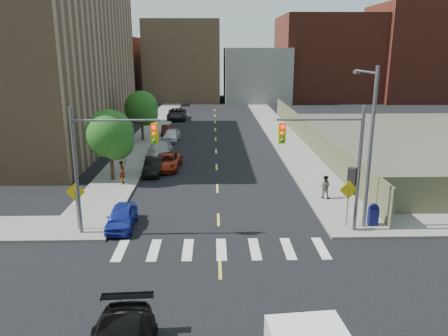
{
  "coord_description": "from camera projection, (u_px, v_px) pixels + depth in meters",
  "views": [
    {
      "loc": [
        -0.28,
        -16.24,
        9.82
      ],
      "look_at": [
        0.45,
        12.34,
        2.0
      ],
      "focal_mm": 35.0,
      "sensor_mm": 36.0,
      "label": 1
    }
  ],
  "objects": [
    {
      "name": "warn_sign_ne",
      "position": [
        348.0,
        195.0,
        24.17
      ],
      "size": [
        1.06,
        0.06,
        2.83
      ],
      "color": "#59595E",
      "rests_on": "ground"
    },
    {
      "name": "building_nw",
      "position": [
        0.0,
        67.0,
        44.53
      ],
      "size": [
        22.0,
        30.0,
        16.0
      ],
      "primitive_type": "cube",
      "color": "#8C6B4C",
      "rests_on": "ground"
    },
    {
      "name": "bg_bldg_midwest",
      "position": [
        184.0,
        61.0,
        85.55
      ],
      "size": [
        14.0,
        16.0,
        15.0
      ],
      "primitive_type": "cube",
      "color": "#8C6B4C",
      "rests_on": "ground"
    },
    {
      "name": "signal_ne",
      "position": [
        332.0,
        153.0,
        22.99
      ],
      "size": [
        4.59,
        0.3,
        7.0
      ],
      "color": "#59595E",
      "rests_on": "ground"
    },
    {
      "name": "pedestrian_east",
      "position": [
        325.0,
        187.0,
        29.09
      ],
      "size": [
        0.93,
        0.84,
        1.57
      ],
      "primitive_type": "imported",
      "rotation": [
        0.0,
        0.0,
        2.76
      ],
      "color": "gray",
      "rests_on": "sidewalk_ne"
    },
    {
      "name": "parked_car_maroon",
      "position": [
        168.0,
        131.0,
        50.21
      ],
      "size": [
        1.63,
        4.07,
        1.32
      ],
      "primitive_type": "imported",
      "rotation": [
        0.0,
        0.0,
        0.06
      ],
      "color": "#3A110B",
      "rests_on": "ground"
    },
    {
      "name": "parked_car_white",
      "position": [
        171.0,
        135.0,
        47.84
      ],
      "size": [
        1.89,
        4.11,
        1.36
      ],
      "primitive_type": "imported",
      "rotation": [
        0.0,
        0.0,
        -0.07
      ],
      "color": "silver",
      "rests_on": "ground"
    },
    {
      "name": "sidewalk_ne",
      "position": [
        273.0,
        124.0,
        58.44
      ],
      "size": [
        3.5,
        73.0,
        0.15
      ],
      "primitive_type": "cube",
      "color": "gray",
      "rests_on": "ground"
    },
    {
      "name": "tree_west_near",
      "position": [
        110.0,
        137.0,
        32.61
      ],
      "size": [
        3.66,
        3.64,
        5.52
      ],
      "color": "#332114",
      "rests_on": "ground"
    },
    {
      "name": "sidewalk_nw",
      "position": [
        157.0,
        125.0,
        58.06
      ],
      "size": [
        3.5,
        73.0,
        0.15
      ],
      "primitive_type": "cube",
      "color": "gray",
      "rests_on": "ground"
    },
    {
      "name": "signal_nw",
      "position": [
        104.0,
        154.0,
        22.7
      ],
      "size": [
        4.59,
        0.3,
        7.0
      ],
      "color": "#59595E",
      "rests_on": "ground"
    },
    {
      "name": "warn_sign_nw",
      "position": [
        76.0,
        197.0,
        23.81
      ],
      "size": [
        1.06,
        0.06,
        2.83
      ],
      "color": "#59595E",
      "rests_on": "ground"
    },
    {
      "name": "parked_car_silver",
      "position": [
        160.0,
        150.0,
        40.3
      ],
      "size": [
        2.17,
        5.31,
        1.54
      ],
      "primitive_type": "imported",
      "rotation": [
        0.0,
        0.0,
        -0.0
      ],
      "color": "#989CA0",
      "rests_on": "ground"
    },
    {
      "name": "tree_west_far",
      "position": [
        141.0,
        110.0,
        47.08
      ],
      "size": [
        3.66,
        3.64,
        5.52
      ],
      "color": "#332114",
      "rests_on": "ground"
    },
    {
      "name": "parked_car_blue",
      "position": [
        122.0,
        217.0,
        24.7
      ],
      "size": [
        1.6,
        3.74,
        1.26
      ],
      "primitive_type": "imported",
      "rotation": [
        0.0,
        0.0,
        0.03
      ],
      "color": "navy",
      "rests_on": "ground"
    },
    {
      "name": "fence_north",
      "position": [
        308.0,
        135.0,
        45.16
      ],
      "size": [
        0.12,
        44.0,
        2.5
      ],
      "primitive_type": "cube",
      "color": "#676848",
      "rests_on": "ground"
    },
    {
      "name": "warn_sign_midwest",
      "position": [
        124.0,
        145.0,
        36.82
      ],
      "size": [
        1.06,
        0.06,
        2.83
      ],
      "color": "#59595E",
      "rests_on": "ground"
    },
    {
      "name": "smokestack",
      "position": [
        434.0,
        26.0,
        83.08
      ],
      "size": [
        1.8,
        1.8,
        28.0
      ],
      "primitive_type": "cylinder",
      "color": "#8C6B4C",
      "rests_on": "ground"
    },
    {
      "name": "mailbox",
      "position": [
        373.0,
        215.0,
        24.67
      ],
      "size": [
        0.58,
        0.47,
        1.28
      ],
      "rotation": [
        0.0,
        0.0,
        0.15
      ],
      "color": "#0F145B",
      "rests_on": "sidewalk_ne"
    },
    {
      "name": "bg_bldg_east",
      "position": [
        325.0,
        58.0,
        86.11
      ],
      "size": [
        18.0,
        18.0,
        16.0
      ],
      "primitive_type": "cube",
      "color": "#592319",
      "rests_on": "ground"
    },
    {
      "name": "parked_car_black",
      "position": [
        154.0,
        166.0,
        35.34
      ],
      "size": [
        1.38,
        3.9,
        1.28
      ],
      "primitive_type": "imported",
      "rotation": [
        0.0,
        0.0,
        -0.01
      ],
      "color": "black",
      "rests_on": "ground"
    },
    {
      "name": "parked_car_red",
      "position": [
        167.0,
        162.0,
        36.75
      ],
      "size": [
        2.46,
        4.78,
        1.29
      ],
      "primitive_type": "imported",
      "rotation": [
        0.0,
        0.0,
        -0.07
      ],
      "color": "#9A230F",
      "rests_on": "ground"
    },
    {
      "name": "streetlight_ne",
      "position": [
        369.0,
        136.0,
        23.73
      ],
      "size": [
        0.25,
        3.7,
        9.0
      ],
      "color": "#59595E",
      "rests_on": "ground"
    },
    {
      "name": "payphone",
      "position": [
        351.0,
        181.0,
        29.94
      ],
      "size": [
        0.69,
        0.64,
        1.85
      ],
      "primitive_type": "cube",
      "rotation": [
        0.0,
        0.0,
        -0.43
      ],
      "color": "black",
      "rests_on": "sidewalk_ne"
    },
    {
      "name": "bg_bldg_fareast",
      "position": [
        410.0,
        53.0,
        84.3
      ],
      "size": [
        14.0,
        16.0,
        18.0
      ],
      "primitive_type": "cube",
      "color": "#592319",
      "rests_on": "ground"
    },
    {
      "name": "parked_car_grey",
      "position": [
        177.0,
        114.0,
        62.64
      ],
      "size": [
        2.81,
        5.76,
        1.58
      ],
      "primitive_type": "imported",
      "rotation": [
        0.0,
        0.0,
        0.03
      ],
      "color": "black",
      "rests_on": "ground"
    },
    {
      "name": "bg_bldg_center",
      "position": [
        255.0,
        75.0,
        84.63
      ],
      "size": [
        12.0,
        16.0,
        10.0
      ],
      "primitive_type": "cube",
      "color": "gray",
      "rests_on": "ground"
    },
    {
      "name": "pedestrian_west",
      "position": [
        123.0,
        172.0,
        32.17
      ],
      "size": [
        0.58,
        0.73,
        1.75
      ],
      "primitive_type": "imported",
      "rotation": [
        0.0,
        0.0,
        1.86
      ],
      "color": "gray",
      "rests_on": "sidewalk_nw"
    },
    {
      "name": "bg_bldg_west",
      "position": [
        100.0,
        69.0,
        83.63
      ],
      "size": [
        14.0,
        18.0,
        12.0
      ],
      "primitive_type": "cube",
      "color": "#592319",
      "rests_on": "ground"
    },
    {
      "name": "ground",
      "position": [
        221.0,
        292.0,
        18.25
      ],
      "size": [
        160.0,
        160.0,
        0.0
      ],
      "primitive_type": "plane",
      "color": "black",
      "rests_on": "ground"
    }
  ]
}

